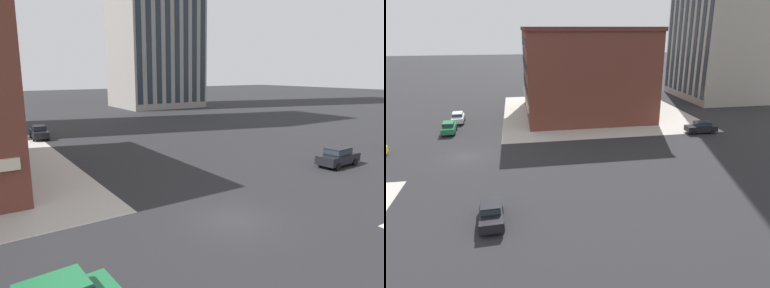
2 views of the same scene
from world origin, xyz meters
The scene contains 7 objects.
ground_plane centered at (0.00, 0.00, 0.00)m, with size 320.00×320.00×0.00m, color #262628.
sidewalk_far_corner centered at (-20.00, 20.00, 0.00)m, with size 32.00×32.00×0.02m, color #B7B2A8.
car_main_southbound_near centered at (-16.24, -3.10, 0.92)m, with size 4.51×2.13×1.68m.
car_main_southbound_far centered at (-10.47, -3.55, 0.92)m, with size 4.49×2.08×1.68m.
car_cross_eastbound centered at (-4.11, 32.34, 0.92)m, with size 2.05×4.48×1.68m.
car_cross_westbound centered at (15.31, 3.81, 0.92)m, with size 4.50×2.10×1.68m.
storefront_block_near_corner centered at (-19.74, 17.97, 7.31)m, with size 21.91×20.40×14.61m.
Camera 2 is at (39.96, 6.27, 14.64)m, focal length 32.36 mm.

